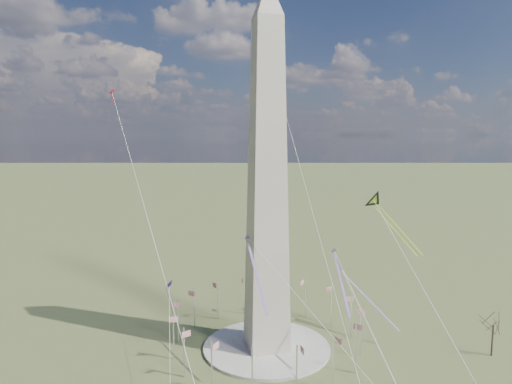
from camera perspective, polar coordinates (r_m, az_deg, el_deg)
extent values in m
plane|color=#4B5B2D|center=(137.11, 1.33, -18.97)|extent=(2000.00, 2000.00, 0.00)
cylinder|color=beige|center=(136.94, 1.33, -18.82)|extent=(36.00, 36.00, 0.80)
cylinder|color=white|center=(142.92, 11.82, -15.15)|extent=(0.36, 0.36, 13.00)
cube|color=red|center=(142.11, 11.64, -12.98)|extent=(2.40, 0.08, 1.50)
cylinder|color=white|center=(150.54, 9.43, -13.92)|extent=(0.36, 0.36, 13.00)
cube|color=red|center=(149.58, 9.11, -11.89)|extent=(2.25, 0.99, 1.50)
cylinder|color=white|center=(155.88, 6.22, -13.11)|extent=(0.36, 0.36, 13.00)
cube|color=red|center=(154.65, 5.80, -11.19)|extent=(1.75, 1.75, 1.50)
cylinder|color=white|center=(158.39, 2.56, -12.74)|extent=(0.36, 0.36, 13.00)
cube|color=red|center=(156.81, 2.09, -10.90)|extent=(0.99, 2.25, 1.50)
cylinder|color=white|center=(157.83, -1.20, -12.81)|extent=(0.36, 0.36, 13.00)
cube|color=red|center=(155.84, -1.68, -11.01)|extent=(0.08, 2.40, 1.50)
cylinder|color=white|center=(154.25, -4.74, -13.32)|extent=(0.36, 0.36, 13.00)
cube|color=red|center=(151.85, -5.19, -11.53)|extent=(0.99, 2.25, 1.50)
cylinder|color=white|center=(148.01, -7.71, -14.26)|extent=(0.36, 0.36, 13.00)
cube|color=red|center=(145.22, -8.08, -12.46)|extent=(1.75, 1.75, 1.50)
cylinder|color=white|center=(139.77, -9.70, -15.62)|extent=(0.36, 0.36, 13.00)
cube|color=red|center=(136.67, -9.93, -13.77)|extent=(2.25, 0.99, 1.50)
cylinder|color=white|center=(130.55, -10.27, -17.33)|extent=(0.36, 0.36, 13.00)
cube|color=red|center=(127.26, -10.29, -15.40)|extent=(2.40, 0.08, 1.50)
cylinder|color=white|center=(121.69, -8.96, -19.20)|extent=(0.36, 0.36, 13.00)
cube|color=red|center=(118.39, -8.71, -17.14)|extent=(2.25, 0.99, 1.50)
cylinder|color=white|center=(114.77, -5.57, -20.86)|extent=(0.36, 0.36, 13.00)
cube|color=red|center=(111.68, -5.04, -18.64)|extent=(1.75, 1.75, 1.50)
cylinder|color=white|center=(111.27, -0.48, -21.79)|extent=(0.36, 0.36, 13.00)
cube|color=red|center=(108.63, 0.24, -19.39)|extent=(0.99, 2.25, 1.50)
cylinder|color=white|center=(112.06, 5.10, -21.59)|extent=(0.36, 0.36, 13.00)
cube|color=red|center=(110.01, 5.81, -19.07)|extent=(0.08, 2.40, 1.50)
cylinder|color=white|center=(116.94, 9.69, -20.37)|extent=(0.36, 0.36, 13.00)
cube|color=red|center=(115.46, 10.22, -17.83)|extent=(0.99, 2.25, 1.50)
cylinder|color=white|center=(124.75, 12.35, -18.59)|extent=(0.36, 0.36, 13.00)
cube|color=red|center=(123.70, 12.62, -16.14)|extent=(1.75, 1.75, 1.50)
cylinder|color=white|center=(133.92, 12.94, -16.75)|extent=(0.36, 0.36, 13.00)
cube|color=red|center=(133.09, 12.97, -14.44)|extent=(2.25, 0.99, 1.50)
cylinder|color=#47312B|center=(146.49, 27.44, -16.14)|extent=(0.44, 0.44, 8.79)
cube|color=#D7990B|center=(144.77, 17.51, -4.40)|extent=(5.71, 17.04, 12.42)
cube|color=#D7990B|center=(143.10, 16.91, -4.51)|extent=(5.71, 17.04, 12.42)
cube|color=#411B7D|center=(133.36, -10.80, -11.31)|extent=(2.00, 3.11, 2.46)
cube|color=#DB2248|center=(134.69, -10.76, -12.95)|extent=(1.82, 2.82, 8.50)
cube|color=#DB2248|center=(121.99, 10.67, -11.22)|extent=(3.91, 17.39, 11.03)
cube|color=#DB2248|center=(114.77, 0.09, -10.43)|extent=(0.74, 20.13, 12.61)
cube|color=#DB2248|center=(143.51, 14.05, -13.05)|extent=(10.22, 17.85, 12.57)
cube|color=red|center=(152.49, -17.60, 11.87)|extent=(1.73, 1.51, 1.63)
cube|color=red|center=(152.34, -17.57, 11.20)|extent=(0.36, 1.41, 3.73)
cube|color=silver|center=(173.12, 2.73, 13.16)|extent=(1.17, 1.76, 1.58)
cube|color=silver|center=(172.94, 2.72, 12.59)|extent=(0.60, 1.38, 3.63)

